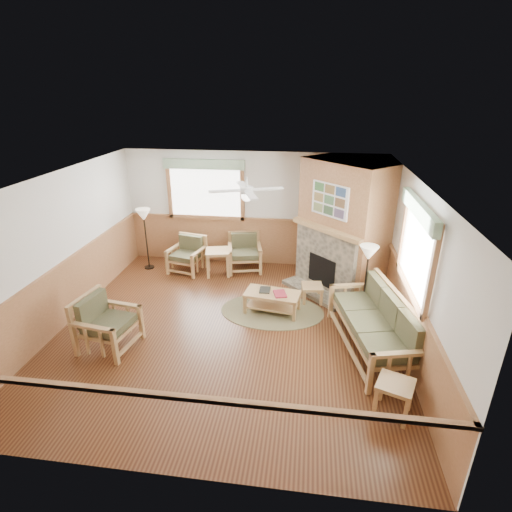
# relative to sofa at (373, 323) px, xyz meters

# --- Properties ---
(floor) EXTENTS (6.00, 6.00, 0.01)m
(floor) POSITION_rel_sofa_xyz_m (-2.44, 0.27, -0.49)
(floor) COLOR #522B16
(floor) RESTS_ON ground
(ceiling) EXTENTS (6.00, 6.00, 0.01)m
(ceiling) POSITION_rel_sofa_xyz_m (-2.44, 0.27, 2.21)
(ceiling) COLOR white
(ceiling) RESTS_ON floor
(wall_back) EXTENTS (6.00, 0.02, 2.70)m
(wall_back) POSITION_rel_sofa_xyz_m (-2.44, 3.27, 0.86)
(wall_back) COLOR white
(wall_back) RESTS_ON floor
(wall_front) EXTENTS (6.00, 0.02, 2.70)m
(wall_front) POSITION_rel_sofa_xyz_m (-2.44, -2.73, 0.86)
(wall_front) COLOR white
(wall_front) RESTS_ON floor
(wall_left) EXTENTS (0.02, 6.00, 2.70)m
(wall_left) POSITION_rel_sofa_xyz_m (-5.44, 0.27, 0.86)
(wall_left) COLOR white
(wall_left) RESTS_ON floor
(wall_right) EXTENTS (0.02, 6.00, 2.70)m
(wall_right) POSITION_rel_sofa_xyz_m (0.56, 0.27, 0.86)
(wall_right) COLOR white
(wall_right) RESTS_ON floor
(wainscot) EXTENTS (6.00, 6.00, 1.10)m
(wainscot) POSITION_rel_sofa_xyz_m (-2.44, 0.27, 0.06)
(wainscot) COLOR #9C6840
(wainscot) RESTS_ON floor
(fireplace) EXTENTS (3.11, 3.11, 2.70)m
(fireplace) POSITION_rel_sofa_xyz_m (-0.39, 2.32, 0.86)
(fireplace) COLOR #9C6840
(fireplace) RESTS_ON floor
(window_back) EXTENTS (1.90, 0.16, 1.50)m
(window_back) POSITION_rel_sofa_xyz_m (-3.54, 3.23, 2.04)
(window_back) COLOR white
(window_back) RESTS_ON wall_back
(window_right) EXTENTS (0.16, 1.90, 1.50)m
(window_right) POSITION_rel_sofa_xyz_m (0.52, 0.07, 2.04)
(window_right) COLOR white
(window_right) RESTS_ON wall_right
(ceiling_fan) EXTENTS (1.59, 1.59, 0.36)m
(ceiling_fan) POSITION_rel_sofa_xyz_m (-2.14, 0.57, 2.17)
(ceiling_fan) COLOR white
(ceiling_fan) RESTS_ON ceiling
(sofa) EXTENTS (2.27, 1.33, 0.98)m
(sofa) POSITION_rel_sofa_xyz_m (0.00, 0.00, 0.00)
(sofa) COLOR tan
(sofa) RESTS_ON floor
(armchair_back_left) EXTENTS (0.88, 0.88, 0.82)m
(armchair_back_left) POSITION_rel_sofa_xyz_m (-3.89, 2.55, -0.08)
(armchair_back_left) COLOR tan
(armchair_back_left) RESTS_ON floor
(armchair_back_right) EXTENTS (0.89, 0.89, 0.84)m
(armchair_back_right) POSITION_rel_sofa_xyz_m (-2.56, 2.82, -0.07)
(armchair_back_right) COLOR tan
(armchair_back_right) RESTS_ON floor
(armchair_left) EXTENTS (0.94, 0.94, 0.92)m
(armchair_left) POSITION_rel_sofa_xyz_m (-4.29, -0.52, -0.03)
(armchair_left) COLOR tan
(armchair_left) RESTS_ON floor
(coffee_table) EXTENTS (1.10, 0.67, 0.41)m
(coffee_table) POSITION_rel_sofa_xyz_m (-1.73, 0.96, -0.28)
(coffee_table) COLOR tan
(coffee_table) RESTS_ON floor
(end_table_chairs) EXTENTS (0.63, 0.61, 0.59)m
(end_table_chairs) POSITION_rel_sofa_xyz_m (-3.13, 2.48, -0.19)
(end_table_chairs) COLOR tan
(end_table_chairs) RESTS_ON floor
(end_table_sofa) EXTENTS (0.58, 0.57, 0.51)m
(end_table_sofa) POSITION_rel_sofa_xyz_m (0.11, -1.42, -0.24)
(end_table_sofa) COLOR tan
(end_table_sofa) RESTS_ON floor
(footstool) EXTENTS (0.45, 0.45, 0.35)m
(footstool) POSITION_rel_sofa_xyz_m (-0.97, 1.49, -0.31)
(footstool) COLOR tan
(footstool) RESTS_ON floor
(braided_rug) EXTENTS (2.02, 2.02, 0.01)m
(braided_rug) POSITION_rel_sofa_xyz_m (-1.72, 0.97, -0.48)
(braided_rug) COLOR brown
(braided_rug) RESTS_ON floor
(floor_lamp_left) EXTENTS (0.34, 0.34, 1.47)m
(floor_lamp_left) POSITION_rel_sofa_xyz_m (-4.86, 2.59, 0.25)
(floor_lamp_left) COLOR black
(floor_lamp_left) RESTS_ON floor
(floor_lamp_right) EXTENTS (0.41, 0.41, 1.46)m
(floor_lamp_right) POSITION_rel_sofa_xyz_m (-0.03, 0.98, 0.24)
(floor_lamp_right) COLOR black
(floor_lamp_right) RESTS_ON floor
(book_red) EXTENTS (0.29, 0.35, 0.03)m
(book_red) POSITION_rel_sofa_xyz_m (-1.58, 0.91, -0.05)
(book_red) COLOR maroon
(book_red) RESTS_ON coffee_table
(book_dark) EXTENTS (0.20, 0.27, 0.03)m
(book_dark) POSITION_rel_sofa_xyz_m (-1.88, 1.03, -0.05)
(book_dark) COLOR black
(book_dark) RESTS_ON coffee_table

